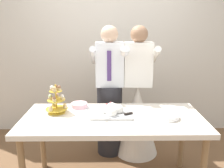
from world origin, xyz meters
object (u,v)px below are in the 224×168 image
at_px(main_cake_tray, 112,111).
at_px(person_bride, 137,111).
at_px(cupcake_stand, 56,101).
at_px(person_groom, 110,99).
at_px(plate_stack, 168,116).
at_px(dessert_table, 113,124).
at_px(round_cake, 79,106).

relative_size(main_cake_tray, person_bride, 0.25).
distance_m(cupcake_stand, main_cake_tray, 0.58).
distance_m(main_cake_tray, person_groom, 0.61).
relative_size(plate_stack, person_groom, 0.13).
height_order(dessert_table, cupcake_stand, cupcake_stand).
relative_size(cupcake_stand, person_groom, 0.18).
height_order(dessert_table, main_cake_tray, main_cake_tray).
distance_m(round_cake, person_bride, 0.83).
bearing_deg(main_cake_tray, plate_stack, -10.47).
relative_size(cupcake_stand, main_cake_tray, 0.72).
height_order(person_groom, person_bride, same).
distance_m(plate_stack, round_cake, 0.96).
height_order(round_cake, person_groom, person_groom).
distance_m(dessert_table, cupcake_stand, 0.63).
xyz_separation_m(dessert_table, person_groom, (-0.03, 0.66, 0.05)).
distance_m(main_cake_tray, round_cake, 0.41).
bearing_deg(round_cake, person_groom, 50.33).
bearing_deg(person_groom, cupcake_stand, -135.81).
bearing_deg(person_bride, cupcake_stand, -149.47).
bearing_deg(main_cake_tray, round_cake, 151.01).
height_order(dessert_table, plate_stack, plate_stack).
bearing_deg(main_cake_tray, dessert_table, -83.19).
height_order(cupcake_stand, plate_stack, cupcake_stand).
relative_size(main_cake_tray, plate_stack, 2.01).
bearing_deg(round_cake, plate_stack, -18.29).
distance_m(dessert_table, person_groom, 0.66).
xyz_separation_m(main_cake_tray, person_groom, (-0.02, 0.60, -0.07)).
xyz_separation_m(dessert_table, main_cake_tray, (-0.01, 0.06, 0.12)).
relative_size(cupcake_stand, person_bride, 0.18).
relative_size(main_cake_tray, round_cake, 1.76).
xyz_separation_m(main_cake_tray, plate_stack, (0.55, -0.10, -0.02)).
bearing_deg(person_bride, main_cake_tray, -118.84).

